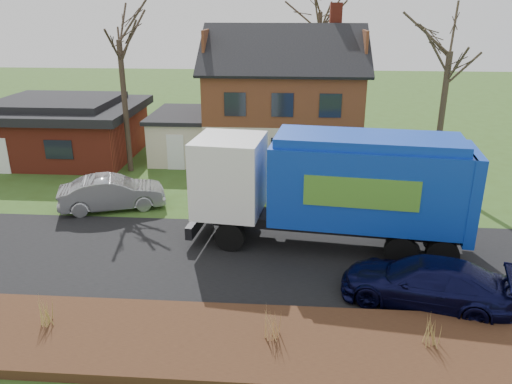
{
  "coord_description": "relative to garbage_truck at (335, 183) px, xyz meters",
  "views": [
    {
      "loc": [
        2.56,
        -16.92,
        9.09
      ],
      "look_at": [
        1.13,
        2.5,
        1.79
      ],
      "focal_mm": 35.0,
      "sensor_mm": 36.0,
      "label": 1
    }
  ],
  "objects": [
    {
      "name": "ground",
      "position": [
        -4.28,
        -1.39,
        -2.65
      ],
      "size": [
        120.0,
        120.0,
        0.0
      ],
      "primitive_type": "plane",
      "color": "#33501A",
      "rests_on": "ground"
    },
    {
      "name": "silver_sedan",
      "position": [
        -10.11,
        3.15,
        -1.85
      ],
      "size": [
        5.12,
        3.16,
        1.59
      ],
      "primitive_type": "imported",
      "rotation": [
        0.0,
        0.0,
        1.9
      ],
      "color": "#999BA0",
      "rests_on": "ground"
    },
    {
      "name": "garbage_truck",
      "position": [
        0.0,
        0.0,
        0.0
      ],
      "size": [
        10.99,
        4.1,
        4.6
      ],
      "rotation": [
        0.0,
        0.0,
        -0.12
      ],
      "color": "black",
      "rests_on": "ground"
    },
    {
      "name": "ranch_house",
      "position": [
        -16.28,
        11.61,
        -0.84
      ],
      "size": [
        9.8,
        8.2,
        3.7
      ],
      "color": "maroon",
      "rests_on": "ground"
    },
    {
      "name": "grass_clump_west",
      "position": [
        -8.78,
        -6.43,
        -1.86
      ],
      "size": [
        0.37,
        0.31,
        0.98
      ],
      "color": "tan",
      "rests_on": "mulch_verge"
    },
    {
      "name": "tree_front_west",
      "position": [
        -11.1,
        8.92,
        5.79
      ],
      "size": [
        3.45,
        3.45,
        10.25
      ],
      "color": "#3A2E23",
      "rests_on": "ground"
    },
    {
      "name": "main_house",
      "position": [
        -2.79,
        12.52,
        1.38
      ],
      "size": [
        12.95,
        8.95,
        9.26
      ],
      "color": "beige",
      "rests_on": "ground"
    },
    {
      "name": "grass_clump_east",
      "position": [
        2.25,
        -6.53,
        -1.9
      ],
      "size": [
        0.36,
        0.3,
        0.9
      ],
      "color": "#A08446",
      "rests_on": "mulch_verge"
    },
    {
      "name": "tree_front_east",
      "position": [
        6.06,
        8.07,
        5.42
      ],
      "size": [
        3.57,
        3.57,
        9.93
      ],
      "color": "#3D3324",
      "rests_on": "ground"
    },
    {
      "name": "road",
      "position": [
        -4.28,
        -1.39,
        -2.64
      ],
      "size": [
        80.0,
        7.0,
        0.02
      ],
      "primitive_type": "cube",
      "color": "black",
      "rests_on": "ground"
    },
    {
      "name": "mulch_verge",
      "position": [
        -4.28,
        -6.69,
        -2.5
      ],
      "size": [
        80.0,
        3.5,
        0.3
      ],
      "primitive_type": "cube",
      "color": "#321B10",
      "rests_on": "ground"
    },
    {
      "name": "navy_wagon",
      "position": [
        2.67,
        -4.0,
        -1.88
      ],
      "size": [
        5.67,
        3.47,
        1.54
      ],
      "primitive_type": "imported",
      "rotation": [
        0.0,
        0.0,
        -1.84
      ],
      "color": "black",
      "rests_on": "ground"
    },
    {
      "name": "grass_clump_mid",
      "position": [
        -2.11,
        -6.54,
        -1.83
      ],
      "size": [
        0.37,
        0.31,
        1.04
      ],
      "color": "tan",
      "rests_on": "mulch_verge"
    }
  ]
}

